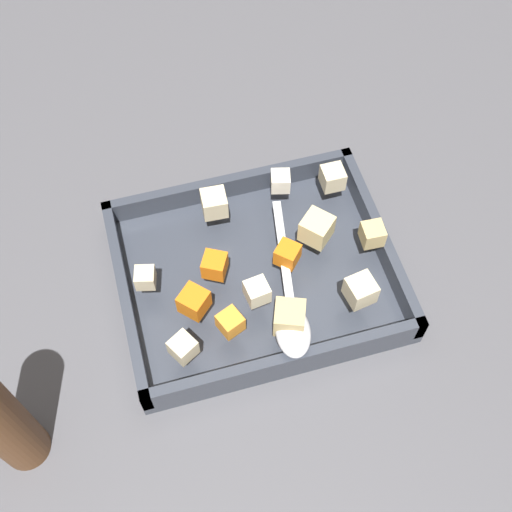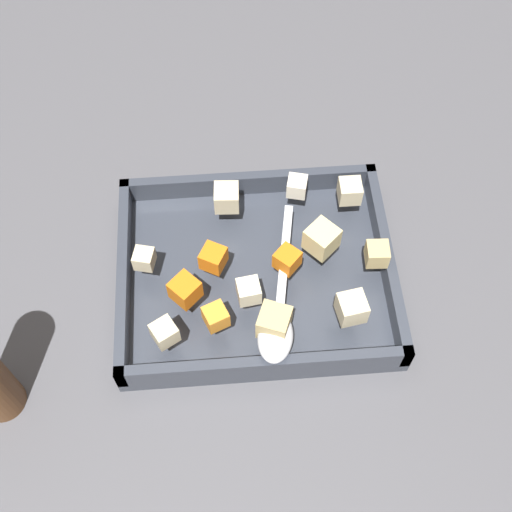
{
  "view_description": "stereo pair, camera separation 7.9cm",
  "coord_description": "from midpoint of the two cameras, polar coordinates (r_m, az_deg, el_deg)",
  "views": [
    {
      "loc": [
        -0.12,
        -0.39,
        0.73
      ],
      "look_at": [
        -0.01,
        -0.01,
        0.06
      ],
      "focal_mm": 47.16,
      "sensor_mm": 36.0,
      "label": 1
    },
    {
      "loc": [
        -0.04,
        -0.41,
        0.73
      ],
      "look_at": [
        -0.01,
        -0.01,
        0.06
      ],
      "focal_mm": 47.16,
      "sensor_mm": 36.0,
      "label": 2
    }
  ],
  "objects": [
    {
      "name": "potato_chunk_near_spoon",
      "position": [
        0.76,
        2.33,
        -3.25
      ],
      "size": [
        0.03,
        0.03,
        0.03
      ],
      "primitive_type": "cube",
      "rotation": [
        0.0,
        0.0,
        1.71
      ],
      "color": "beige",
      "rests_on": "baking_dish"
    },
    {
      "name": "potato_chunk_back_center",
      "position": [
        0.74,
        -4.76,
        -6.77
      ],
      "size": [
        0.03,
        0.03,
        0.03
      ],
      "primitive_type": "cube",
      "rotation": [
        0.0,
        0.0,
        3.67
      ],
      "color": "beige",
      "rests_on": "baking_dish"
    },
    {
      "name": "carrot_chunk_near_right",
      "position": [
        0.78,
        5.53,
        -0.54
      ],
      "size": [
        0.04,
        0.04,
        0.03
      ],
      "primitive_type": "cube",
      "rotation": [
        0.0,
        0.0,
        2.39
      ],
      "color": "orange",
      "rests_on": "baking_dish"
    },
    {
      "name": "potato_chunk_mid_right",
      "position": [
        0.85,
        10.61,
        5.24
      ],
      "size": [
        0.03,
        0.03,
        0.03
      ],
      "primitive_type": "cube",
      "rotation": [
        0.0,
        0.0,
        3.14
      ],
      "color": "beige",
      "rests_on": "baking_dish"
    },
    {
      "name": "carrot_chunk_far_left",
      "position": [
        0.76,
        -3.11,
        -3.15
      ],
      "size": [
        0.04,
        0.04,
        0.03
      ],
      "primitive_type": "cube",
      "rotation": [
        0.0,
        0.0,
        2.34
      ],
      "color": "orange",
      "rests_on": "baking_dish"
    },
    {
      "name": "potato_chunk_heap_top",
      "position": [
        0.74,
        4.41,
        -5.9
      ],
      "size": [
        0.04,
        0.04,
        0.03
      ],
      "primitive_type": "cube",
      "rotation": [
        0.0,
        0.0,
        4.34
      ],
      "color": "tan",
      "rests_on": "baking_dish"
    },
    {
      "name": "potato_chunk_mid_left",
      "position": [
        0.8,
        8.4,
        1.21
      ],
      "size": [
        0.05,
        0.05,
        0.03
      ],
      "primitive_type": "cube",
      "rotation": [
        0.0,
        0.0,
        3.89
      ],
      "color": "#E0CC89",
      "rests_on": "baking_dish"
    },
    {
      "name": "carrot_chunk_rim_edge",
      "position": [
        0.78,
        -0.78,
        -0.42
      ],
      "size": [
        0.04,
        0.04,
        0.03
      ],
      "primitive_type": "cube",
      "rotation": [
        0.0,
        0.0,
        2.65
      ],
      "color": "orange",
      "rests_on": "baking_dish"
    },
    {
      "name": "ground_plane",
      "position": [
        0.84,
        3.54,
        -1.86
      ],
      "size": [
        4.0,
        4.0,
        0.0
      ],
      "primitive_type": "plane",
      "color": "#4C4C51"
    },
    {
      "name": "potato_chunk_front_center",
      "position": [
        0.76,
        11.07,
        -4.6
      ],
      "size": [
        0.03,
        0.03,
        0.03
      ],
      "primitive_type": "cube",
      "rotation": [
        0.0,
        0.0,
        3.31
      ],
      "color": "beige",
      "rests_on": "baking_dish"
    },
    {
      "name": "baking_dish",
      "position": [
        0.82,
        2.72,
        -1.8
      ],
      "size": [
        0.33,
        0.27,
        0.05
      ],
      "color": "#333842",
      "rests_on": "ground_plane"
    },
    {
      "name": "carrot_chunk_corner_nw",
      "position": [
        0.75,
        -0.43,
        -5.43
      ],
      "size": [
        0.03,
        0.03,
        0.02
      ],
      "primitive_type": "cube",
      "rotation": [
        0.0,
        0.0,
        5.11
      ],
      "color": "orange",
      "rests_on": "baking_dish"
    },
    {
      "name": "parsnip_chunk_corner_se",
      "position": [
        0.84,
        6.17,
        5.7
      ],
      "size": [
        0.03,
        0.03,
        0.02
      ],
      "primitive_type": "cube",
      "rotation": [
        0.0,
        0.0,
        6.04
      ],
      "color": "silver",
      "rests_on": "baking_dish"
    },
    {
      "name": "potato_chunk_near_left",
      "position": [
        0.78,
        -6.67,
        -0.67
      ],
      "size": [
        0.03,
        0.03,
        0.02
      ],
      "primitive_type": "cube",
      "rotation": [
        0.0,
        0.0,
        2.9
      ],
      "color": "beige",
      "rests_on": "baking_dish"
    },
    {
      "name": "potato_chunk_far_right",
      "position": [
        0.82,
        0.21,
        4.77
      ],
      "size": [
        0.03,
        0.03,
        0.03
      ],
      "primitive_type": "cube",
      "rotation": [
        0.0,
        0.0,
        4.65
      ],
      "color": "beige",
      "rests_on": "baking_dish"
    },
    {
      "name": "serving_spoon",
      "position": [
        0.75,
        4.91,
        -6.16
      ],
      "size": [
        0.06,
        0.21,
        0.02
      ],
      "rotation": [
        0.0,
        0.0,
        1.4
      ],
      "color": "silver",
      "rests_on": "baking_dish"
    },
    {
      "name": "potato_chunk_center",
      "position": [
        0.8,
        12.99,
        -0.06
      ],
      "size": [
        0.03,
        0.03,
        0.03
      ],
      "primitive_type": "cube",
      "rotation": [
        0.0,
        0.0,
        6.23
      ],
      "color": "tan",
      "rests_on": "baking_dish"
    }
  ]
}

